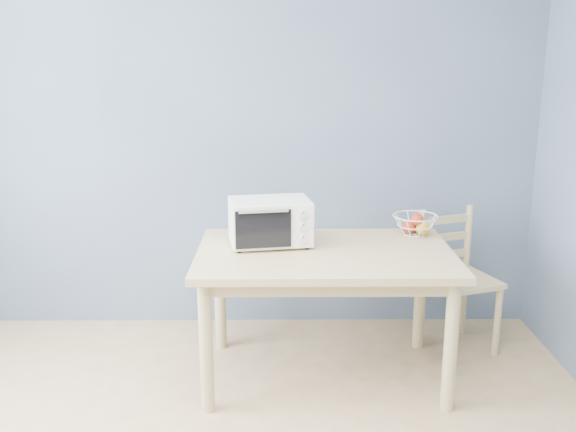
{
  "coord_description": "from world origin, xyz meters",
  "views": [
    {
      "loc": [
        0.35,
        -1.89,
        1.8
      ],
      "look_at": [
        0.37,
        1.52,
        0.93
      ],
      "focal_mm": 40.0,
      "sensor_mm": 36.0,
      "label": 1
    }
  ],
  "objects_px": {
    "fruit_basket": "(415,224)",
    "toaster_oven": "(267,221)",
    "dining_chair": "(455,281)",
    "dining_table": "(325,268)"
  },
  "relations": [
    {
      "from": "dining_table",
      "to": "toaster_oven",
      "type": "bearing_deg",
      "value": 161.05
    },
    {
      "from": "toaster_oven",
      "to": "dining_chair",
      "type": "relative_size",
      "value": 0.56
    },
    {
      "from": "toaster_oven",
      "to": "fruit_basket",
      "type": "xyz_separation_m",
      "value": [
        0.87,
        0.2,
        -0.07
      ]
    },
    {
      "from": "dining_chair",
      "to": "fruit_basket",
      "type": "bearing_deg",
      "value": 177.93
    },
    {
      "from": "toaster_oven",
      "to": "fruit_basket",
      "type": "height_order",
      "value": "toaster_oven"
    },
    {
      "from": "dining_chair",
      "to": "toaster_oven",
      "type": "bearing_deg",
      "value": 174.16
    },
    {
      "from": "fruit_basket",
      "to": "dining_chair",
      "type": "bearing_deg",
      "value": 17.72
    },
    {
      "from": "fruit_basket",
      "to": "dining_chair",
      "type": "distance_m",
      "value": 0.49
    },
    {
      "from": "fruit_basket",
      "to": "toaster_oven",
      "type": "bearing_deg",
      "value": -167.31
    },
    {
      "from": "dining_table",
      "to": "dining_chair",
      "type": "xyz_separation_m",
      "value": [
        0.84,
        0.4,
        -0.22
      ]
    }
  ]
}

